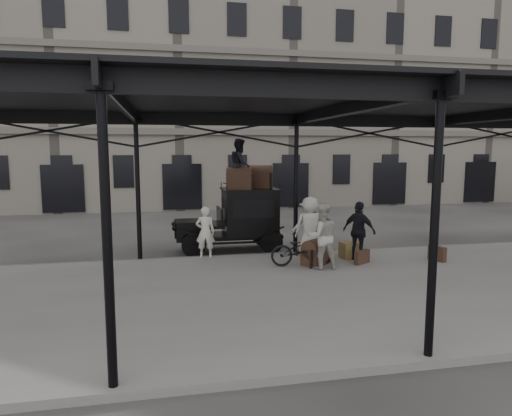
% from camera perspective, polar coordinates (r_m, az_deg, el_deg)
% --- Properties ---
extents(ground, '(120.00, 120.00, 0.00)m').
position_cam_1_polar(ground, '(13.43, 7.34, -7.93)').
color(ground, '#383533').
rests_on(ground, ground).
extents(platform, '(28.00, 8.00, 0.15)m').
position_cam_1_polar(platform, '(11.61, 10.56, -10.07)').
color(platform, slate).
rests_on(platform, ground).
extents(canopy, '(22.50, 9.00, 4.74)m').
position_cam_1_polar(canopy, '(11.39, 10.57, 12.63)').
color(canopy, black).
rests_on(canopy, ground).
extents(building_frontage, '(64.00, 8.00, 14.00)m').
position_cam_1_polar(building_frontage, '(30.74, -3.58, 13.85)').
color(building_frontage, slate).
rests_on(building_frontage, ground).
extents(taxi, '(3.65, 1.55, 2.18)m').
position_cam_1_polar(taxi, '(15.82, -1.92, -1.08)').
color(taxi, black).
rests_on(taxi, ground).
extents(porter_left, '(0.64, 0.47, 1.61)m').
position_cam_1_polar(porter_left, '(14.34, -6.36, -3.01)').
color(porter_left, silver).
rests_on(porter_left, platform).
extents(porter_midleft, '(0.92, 0.72, 1.87)m').
position_cam_1_polar(porter_midleft, '(13.05, 8.22, -3.49)').
color(porter_midleft, '#BDB7AD').
rests_on(porter_midleft, platform).
extents(porter_centre, '(0.97, 0.66, 1.90)m').
position_cam_1_polar(porter_centre, '(14.53, 6.77, -2.30)').
color(porter_centre, beige).
rests_on(porter_centre, platform).
extents(porter_official, '(1.01, 1.10, 1.81)m').
position_cam_1_polar(porter_official, '(14.24, 12.76, -2.82)').
color(porter_official, black).
rests_on(porter_official, platform).
extents(porter_right, '(1.28, 0.88, 1.82)m').
position_cam_1_polar(porter_right, '(15.00, 6.67, -2.15)').
color(porter_right, beige).
rests_on(porter_right, platform).
extents(bicycle, '(1.89, 0.75, 0.98)m').
position_cam_1_polar(bicycle, '(13.39, 5.82, -5.13)').
color(bicycle, black).
rests_on(bicycle, platform).
extents(porter_roof, '(0.84, 0.97, 1.70)m').
position_cam_1_polar(porter_roof, '(15.55, -2.00, 5.54)').
color(porter_roof, black).
rests_on(porter_roof, taxi).
extents(steamer_trunk_roof_near, '(0.94, 0.71, 0.62)m').
position_cam_1_polar(steamer_trunk_roof_near, '(15.42, -2.08, 3.50)').
color(steamer_trunk_roof_near, '#422A1E').
rests_on(steamer_trunk_roof_near, taxi).
extents(steamer_trunk_roof_far, '(1.04, 0.88, 0.66)m').
position_cam_1_polar(steamer_trunk_roof_far, '(16.00, 0.31, 3.72)').
color(steamer_trunk_roof_far, '#422A1E').
rests_on(steamer_trunk_roof_far, taxi).
extents(steamer_trunk_platform, '(1.01, 0.97, 0.64)m').
position_cam_1_polar(steamer_trunk_platform, '(13.61, 7.53, -5.67)').
color(steamer_trunk_platform, '#422A1E').
rests_on(steamer_trunk_platform, platform).
extents(wicker_hamper, '(0.65, 0.52, 0.50)m').
position_cam_1_polar(wicker_hamper, '(14.58, 11.72, -5.18)').
color(wicker_hamper, olive).
rests_on(wicker_hamper, platform).
extents(suitcase_upright, '(0.31, 0.62, 0.45)m').
position_cam_1_polar(suitcase_upright, '(15.01, 21.69, -5.29)').
color(suitcase_upright, '#422A1E').
rests_on(suitcase_upright, platform).
extents(suitcase_flat, '(0.59, 0.44, 0.40)m').
position_cam_1_polar(suitcase_flat, '(13.96, 13.12, -5.99)').
color(suitcase_flat, '#422A1E').
rests_on(suitcase_flat, platform).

